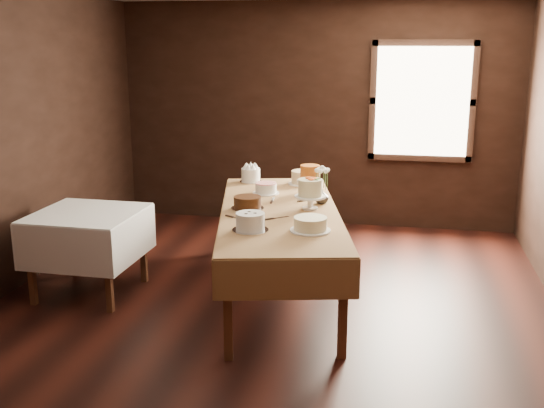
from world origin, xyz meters
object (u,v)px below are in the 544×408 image
(cake_caramel, at_px, (310,181))
(cake_flowers, at_px, (310,196))
(side_table, at_px, (87,222))
(cake_lattice, at_px, (266,189))
(cake_cream, at_px, (310,225))
(cake_server_b, at_px, (319,222))
(cake_server_a, at_px, (281,217))
(cake_server_d, at_px, (312,200))
(display_table, at_px, (279,216))
(cake_meringue, at_px, (251,176))
(cake_server_e, at_px, (240,219))
(cake_chocolate, at_px, (247,203))
(cake_swirl, at_px, (250,222))
(flower_vase, at_px, (322,196))
(cake_speckled, at_px, (303,178))
(cake_server_c, at_px, (273,199))

(cake_caramel, height_order, cake_flowers, cake_caramel)
(side_table, relative_size, cake_lattice, 3.13)
(cake_cream, height_order, cake_server_b, cake_cream)
(cake_cream, bearing_deg, cake_server_b, 82.09)
(cake_server_a, bearing_deg, cake_caramel, 43.18)
(cake_flowers, distance_m, cake_server_d, 0.36)
(display_table, distance_m, cake_meringue, 1.19)
(side_table, relative_size, cake_server_e, 3.94)
(cake_chocolate, relative_size, cake_swirl, 1.02)
(cake_caramel, bearing_deg, flower_vase, -66.80)
(cake_chocolate, relative_size, cake_server_a, 1.26)
(cake_speckled, distance_m, cake_swirl, 1.80)
(side_table, height_order, cake_speckled, cake_speckled)
(cake_server_b, xyz_separation_m, cake_server_e, (-0.68, -0.03, 0.00))
(cake_server_e, bearing_deg, cake_caramel, 93.94)
(cake_server_e, bearing_deg, cake_server_d, 83.75)
(cake_chocolate, distance_m, flower_vase, 0.72)
(cake_caramel, height_order, cake_server_c, cake_caramel)
(cake_speckled, xyz_separation_m, cake_flowers, (0.22, -1.02, 0.06))
(cake_speckled, relative_size, cake_server_d, 1.29)
(display_table, height_order, cake_speckled, cake_speckled)
(display_table, relative_size, flower_vase, 20.51)
(display_table, bearing_deg, cake_server_c, 110.43)
(display_table, xyz_separation_m, cake_server_a, (0.07, -0.28, 0.07))
(cake_speckled, bearing_deg, side_table, -142.66)
(display_table, xyz_separation_m, cake_lattice, (-0.25, 0.58, 0.11))
(cake_server_a, xyz_separation_m, flower_vase, (0.28, 0.57, 0.07))
(side_table, xyz_separation_m, cake_meringue, (1.24, 1.36, 0.21))
(cake_swirl, height_order, cake_server_e, cake_swirl)
(display_table, height_order, cake_caramel, cake_caramel)
(cake_speckled, bearing_deg, cake_server_c, -103.90)
(cake_server_a, bearing_deg, cake_server_c, 67.36)
(flower_vase, bearing_deg, cake_server_e, -132.27)
(cake_meringue, bearing_deg, cake_swirl, -76.95)
(cake_chocolate, relative_size, cake_server_b, 1.26)
(flower_vase, bearing_deg, cake_server_a, -116.29)
(side_table, distance_m, cake_server_a, 1.83)
(cake_cream, xyz_separation_m, cake_server_a, (-0.30, 0.34, -0.05))
(cake_meringue, relative_size, cake_swirl, 0.81)
(display_table, relative_size, cake_server_c, 11.84)
(cake_server_d, relative_size, flower_vase, 1.73)
(cake_server_c, xyz_separation_m, flower_vase, (0.48, -0.06, 0.07))
(cake_flowers, height_order, cake_server_d, cake_flowers)
(flower_vase, bearing_deg, side_table, -164.41)
(display_table, distance_m, cake_caramel, 0.73)
(cake_speckled, relative_size, flower_vase, 2.24)
(cake_speckled, height_order, cake_server_c, cake_speckled)
(cake_server_c, bearing_deg, cake_chocolate, 153.71)
(cake_chocolate, relative_size, cake_cream, 0.91)
(cake_caramel, bearing_deg, cake_cream, -81.75)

